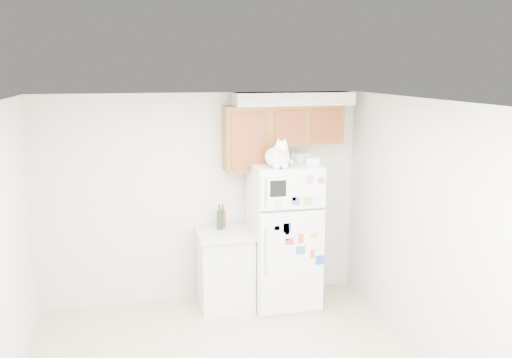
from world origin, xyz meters
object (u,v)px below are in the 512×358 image
object	(u,v)px
storage_box_back	(301,157)
bottle_amber	(223,216)
bottle_green	(220,217)
cat	(278,156)
storage_box_front	(312,161)
base_counter	(225,269)
refrigerator	(284,235)

from	to	relation	value
storage_box_back	bottle_amber	bearing A→B (deg)	153.50
bottle_green	bottle_amber	distance (m)	0.07
cat	bottle_amber	bearing A→B (deg)	141.94
storage_box_front	bottle_amber	size ratio (longest dim) A/B	0.52
base_counter	cat	distance (m)	1.50
storage_box_front	bottle_amber	distance (m)	1.24
storage_box_front	bottle_green	distance (m)	1.26
cat	storage_box_front	bearing A→B (deg)	10.09
cat	storage_box_front	distance (m)	0.43
cat	storage_box_back	distance (m)	0.48
storage_box_back	cat	bearing A→B (deg)	-158.21
storage_box_back	bottle_green	distance (m)	1.18
base_counter	storage_box_back	world-z (taller)	storage_box_back
cat	storage_box_back	bearing A→B (deg)	40.70
storage_box_back	bottle_amber	world-z (taller)	storage_box_back
storage_box_back	bottle_green	xyz separation A→B (m)	(-0.96, 0.07, -0.68)
refrigerator	cat	size ratio (longest dim) A/B	3.47
refrigerator	cat	distance (m)	1.01
storage_box_front	refrigerator	bearing A→B (deg)	158.34
base_counter	bottle_green	size ratio (longest dim) A/B	3.08
bottle_amber	refrigerator	bearing A→B (deg)	-17.89
bottle_amber	base_counter	bearing A→B (deg)	-90.81
bottle_green	bottle_amber	xyz separation A→B (m)	(0.05, 0.05, -0.01)
base_counter	bottle_green	bearing A→B (deg)	113.70
storage_box_front	bottle_green	world-z (taller)	storage_box_front
refrigerator	storage_box_back	bearing A→B (deg)	23.55
base_counter	storage_box_back	size ratio (longest dim) A/B	5.11
cat	storage_box_front	size ratio (longest dim) A/B	3.27
base_counter	storage_box_front	distance (m)	1.62
cat	storage_box_back	xyz separation A→B (m)	(0.36, 0.31, -0.08)
refrigerator	storage_box_front	size ratio (longest dim) A/B	11.33
cat	storage_box_front	world-z (taller)	cat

